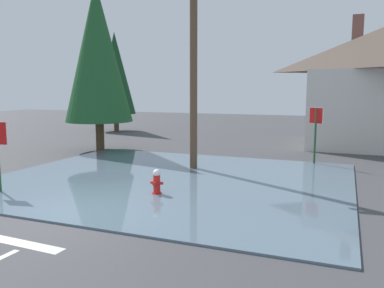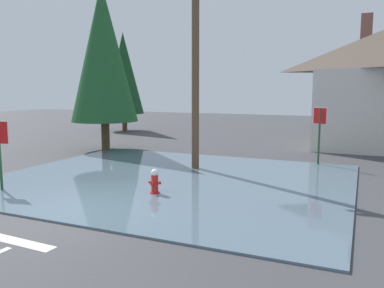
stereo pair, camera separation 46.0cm
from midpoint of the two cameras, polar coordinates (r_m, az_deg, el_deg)
ground_plane at (r=10.43m, az=-16.10°, el=-9.61°), size 80.00×80.00×0.10m
flood_puddle at (r=13.36m, az=-2.23°, el=-5.11°), size 11.65×9.92×0.05m
fire_hydrant at (r=11.44m, az=-4.29°, el=-5.56°), size 0.38×0.33×0.76m
utility_pole at (r=14.82m, az=1.42°, el=12.82°), size 1.60×0.28×8.26m
stop_sign_far at (r=16.49m, az=18.81°, el=2.66°), size 0.56×0.39×2.33m
pine_tree_tall_left at (r=20.08m, az=-12.13°, el=12.80°), size 3.27×3.27×8.17m
pine_tree_mid_left at (r=29.44m, az=-9.46°, el=10.07°), size 2.86×2.86×7.14m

